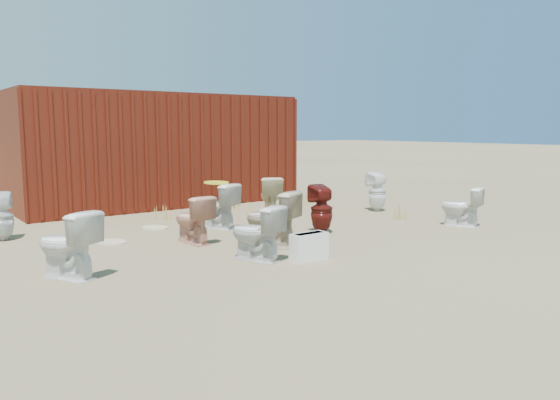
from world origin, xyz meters
TOP-DOWN VIEW (x-y plane):
  - ground at (0.00, 0.00)m, footprint 100.00×100.00m
  - shipping_container at (0.00, 5.20)m, footprint 6.00×2.40m
  - toilet_front_a at (-3.43, -0.01)m, footprint 0.71×0.87m
  - toilet_front_pink at (-1.41, 0.84)m, footprint 0.46×0.73m
  - toilet_front_c at (-1.28, -0.60)m, footprint 0.61×0.79m
  - toilet_front_maroon at (0.59, 0.28)m, footprint 0.41×0.42m
  - toilet_front_e at (2.91, -0.69)m, footprint 0.58×0.76m
  - toilet_back_a at (-3.60, 2.72)m, footprint 0.38×0.39m
  - toilet_back_beige_left at (-0.63, -0.03)m, footprint 0.74×0.90m
  - toilet_back_beige_right at (1.04, 2.29)m, footprint 0.72×0.84m
  - toilet_back_yellowlid at (-0.54, 1.64)m, footprint 0.64×0.84m
  - toilet_back_e at (3.05, 1.39)m, footprint 0.43×0.43m
  - yellow_lid at (-0.54, 1.64)m, footprint 0.39×0.48m
  - loose_tank at (-0.72, -0.98)m, footprint 0.50×0.20m
  - loose_lid_near at (-2.36, 1.58)m, footprint 0.53×0.59m
  - loose_lid_far at (-1.37, 2.28)m, footprint 0.52×0.57m
  - weed_clump_a at (-2.16, 3.18)m, footprint 0.36×0.36m
  - weed_clump_b at (0.68, 2.22)m, footprint 0.32×0.32m
  - weed_clump_c at (2.49, 2.96)m, footprint 0.36×0.36m
  - weed_clump_d at (-0.83, 3.07)m, footprint 0.30×0.30m
  - weed_clump_e at (1.02, 3.50)m, footprint 0.34×0.34m
  - weed_clump_f at (2.62, 0.47)m, footprint 0.28×0.28m

SIDE VIEW (x-z plane):
  - ground at x=0.00m, z-range 0.00..0.00m
  - loose_lid_near at x=-2.36m, z-range 0.00..0.02m
  - loose_lid_far at x=-1.37m, z-range 0.00..0.02m
  - weed_clump_f at x=2.62m, z-range 0.00..0.26m
  - weed_clump_d at x=-0.83m, z-range 0.00..0.27m
  - weed_clump_a at x=-2.16m, z-range 0.00..0.28m
  - weed_clump_b at x=0.68m, z-range 0.00..0.29m
  - weed_clump_e at x=1.02m, z-range 0.00..0.31m
  - weed_clump_c at x=2.49m, z-range 0.00..0.32m
  - loose_tank at x=-0.72m, z-range 0.00..0.35m
  - toilet_front_e at x=2.91m, z-range 0.00..0.68m
  - toilet_front_pink at x=-1.41m, z-range 0.00..0.71m
  - toilet_front_c at x=-1.28m, z-range 0.00..0.72m
  - toilet_back_a at x=-3.60m, z-range 0.00..0.73m
  - toilet_back_beige_right at x=1.04m, z-range 0.00..0.75m
  - toilet_back_yellowlid at x=-0.54m, z-range 0.00..0.76m
  - toilet_front_a at x=-3.43m, z-range 0.00..0.77m
  - toilet_front_maroon at x=0.59m, z-range 0.00..0.78m
  - toilet_back_beige_left at x=-0.63m, z-range 0.00..0.80m
  - toilet_back_e at x=3.05m, z-range 0.00..0.80m
  - yellow_lid at x=-0.54m, z-range 0.76..0.79m
  - shipping_container at x=0.00m, z-range 0.00..2.40m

